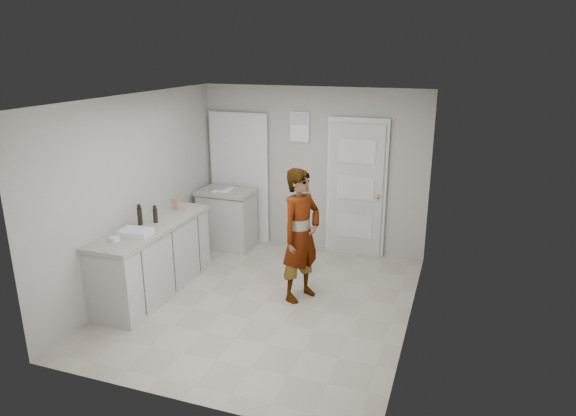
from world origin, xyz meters
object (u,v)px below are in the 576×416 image
at_px(oil_cruet_a, 155,214).
at_px(oil_cruet_b, 140,215).
at_px(cake_mix_box, 176,204).
at_px(spice_jar, 185,209).
at_px(baking_dish, 136,232).
at_px(person, 301,235).
at_px(egg_bowl, 115,239).

bearing_deg(oil_cruet_a, oil_cruet_b, -134.49).
distance_m(cake_mix_box, spice_jar, 0.18).
relative_size(oil_cruet_a, baking_dish, 0.60).
distance_m(person, baking_dish, 1.97).
height_order(spice_jar, oil_cruet_a, oil_cruet_a).
relative_size(person, cake_mix_box, 10.23).
distance_m(cake_mix_box, oil_cruet_a, 0.57).
height_order(person, egg_bowl, person).
distance_m(spice_jar, oil_cruet_a, 0.54).
bearing_deg(person, oil_cruet_b, 129.51).
distance_m(person, cake_mix_box, 1.86).
bearing_deg(spice_jar, cake_mix_box, 167.14).
distance_m(oil_cruet_a, baking_dish, 0.47).
bearing_deg(person, egg_bowl, 144.56).
bearing_deg(egg_bowl, person, 30.24).
height_order(cake_mix_box, oil_cruet_b, oil_cruet_b).
distance_m(person, oil_cruet_a, 1.86).
xyz_separation_m(oil_cruet_b, baking_dish, (0.16, -0.33, -0.10)).
height_order(oil_cruet_b, egg_bowl, oil_cruet_b).
bearing_deg(cake_mix_box, person, 6.07).
bearing_deg(spice_jar, oil_cruet_b, -111.06).
relative_size(oil_cruet_a, egg_bowl, 2.01).
relative_size(baking_dish, egg_bowl, 3.37).
xyz_separation_m(person, egg_bowl, (-1.89, -1.10, 0.11)).
distance_m(oil_cruet_a, egg_bowl, 0.72).
bearing_deg(egg_bowl, cake_mix_box, 88.25).
bearing_deg(cake_mix_box, oil_cruet_a, -74.09).
bearing_deg(oil_cruet_a, cake_mix_box, 94.48).
relative_size(person, oil_cruet_a, 7.24).
relative_size(spice_jar, oil_cruet_b, 0.29).
bearing_deg(egg_bowl, baking_dish, 65.53).
relative_size(cake_mix_box, oil_cruet_b, 0.60).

